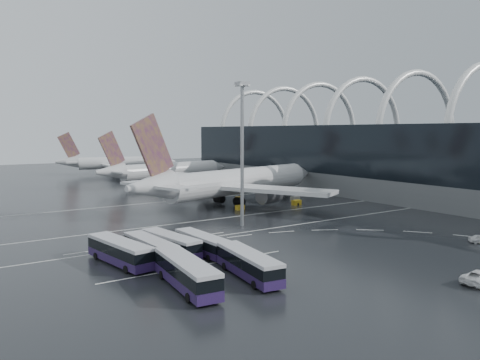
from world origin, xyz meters
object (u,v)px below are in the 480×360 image
gse_cart_belly_c (240,207)px  gse_cart_belly_e (239,199)px  floodlight_mast (242,136)px  gse_cart_belly_b (268,198)px  gse_cart_belly_d (295,199)px  bus_row_near_c (170,243)px  bus_row_far_c (249,264)px  gse_cart_belly_a (296,202)px  airliner_gate_c (116,163)px  bus_row_near_a (120,251)px  airliner_gate_b (165,171)px  bus_row_near_b (150,248)px  airliner_main (232,183)px  bus_row_far_a (186,272)px  bus_row_near_d (202,243)px

gse_cart_belly_c → gse_cart_belly_e: bearing=56.8°
floodlight_mast → gse_cart_belly_b: 38.85m
gse_cart_belly_d → bus_row_near_c: bearing=-148.8°
bus_row_far_c → gse_cart_belly_e: 64.83m
floodlight_mast → gse_cart_belly_a: size_ratio=12.17×
gse_cart_belly_b → gse_cart_belly_c: size_ratio=0.97×
airliner_gate_c → bus_row_near_a: (-45.72, -134.96, -2.64)m
gse_cart_belly_b → gse_cart_belly_d: gse_cart_belly_d is taller
airliner_gate_b → airliner_gate_c: bearing=79.4°
airliner_gate_b → bus_row_near_a: 96.84m
bus_row_near_b → gse_cart_belly_a: size_ratio=5.59×
airliner_main → floodlight_mast: 28.88m
airliner_gate_c → bus_row_near_c: (-37.80, -134.26, -2.79)m
airliner_gate_b → airliner_main: bearing=-106.0°
airliner_main → bus_row_near_a: (-41.32, -35.54, -3.65)m
bus_row_near_c → gse_cart_belly_b: (45.62, 36.42, -1.15)m
gse_cart_belly_a → airliner_gate_c: bearing=94.5°
airliner_main → bus_row_far_a: size_ratio=4.48×
floodlight_mast → bus_row_near_d: bearing=-140.0°
airliner_gate_c → bus_row_near_a: 142.52m
floodlight_mast → gse_cart_belly_e: floodlight_mast is taller
bus_row_near_a → bus_row_near_c: size_ratio=1.09×
bus_row_near_d → floodlight_mast: bearing=-51.9°
airliner_gate_c → bus_row_near_d: 140.63m
bus_row_near_a → bus_row_far_a: bearing=-176.2°
bus_row_near_b → bus_row_far_a: bearing=171.6°
airliner_main → gse_cart_belly_e: (5.05, 4.35, -4.94)m
bus_row_near_d → gse_cart_belly_c: bearing=-43.8°
floodlight_mast → bus_row_far_c: bearing=-122.6°
bus_row_near_a → gse_cart_belly_e: bearing=-57.8°
airliner_gate_b → bus_row_near_d: size_ratio=4.37×
airliner_main → bus_row_far_c: airliner_main is taller
bus_row_far_c → floodlight_mast: floodlight_mast is taller
airliner_gate_c → gse_cart_belly_d: (12.12, -104.07, -3.84)m
bus_row_near_c → bus_row_far_c: bearing=-174.5°
gse_cart_belly_b → floodlight_mast: bearing=-135.2°
gse_cart_belly_a → gse_cart_belly_c: bearing=173.5°
bus_row_near_c → gse_cart_belly_a: 52.93m
bus_row_far_a → gse_cart_belly_d: size_ratio=6.09×
airliner_gate_c → bus_row_far_a: airliner_gate_c is taller
bus_row_far_c → airliner_gate_b: bearing=-11.4°
airliner_gate_b → bus_row_far_a: size_ratio=3.69×
gse_cart_belly_a → bus_row_near_a: bearing=-154.2°
bus_row_far_a → gse_cart_belly_a: 65.10m
bus_row_near_d → gse_cart_belly_d: size_ratio=5.14×
gse_cart_belly_e → gse_cart_belly_b: bearing=-21.1°
bus_row_far_a → gse_cart_belly_e: size_ratio=7.09×
bus_row_near_d → gse_cart_belly_e: 53.81m
bus_row_far_c → gse_cart_belly_d: (46.46, 45.56, -1.13)m
bus_row_near_b → bus_row_near_c: bearing=-78.5°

